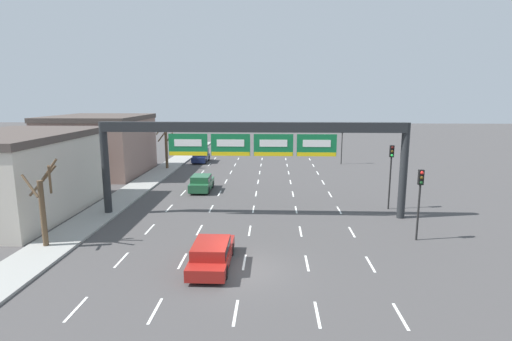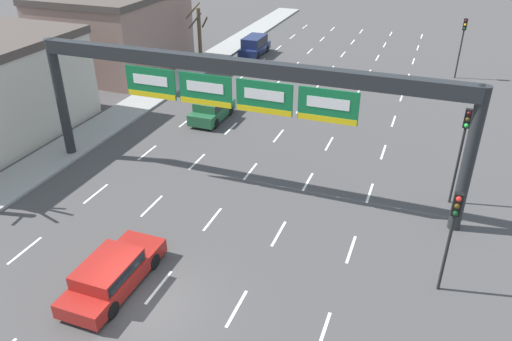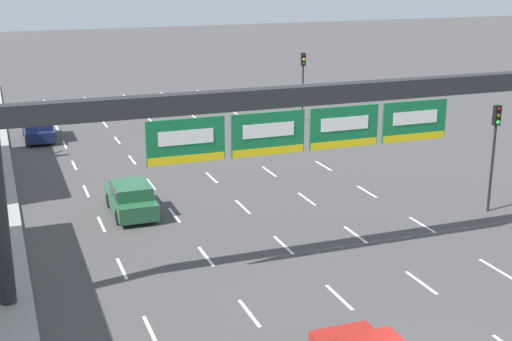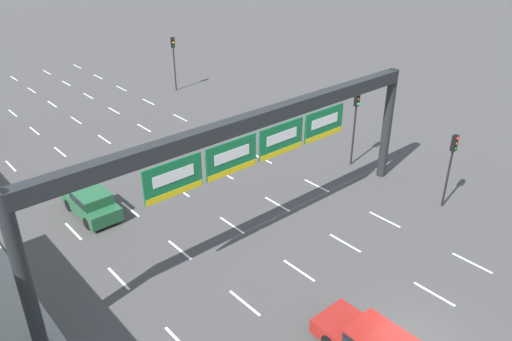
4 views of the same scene
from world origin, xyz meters
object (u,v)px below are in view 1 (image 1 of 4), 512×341
object	(u,v)px
tree_bare_second	(43,203)
car_green	(201,182)
traffic_light_near_gantry	(391,164)
traffic_light_mid_block	(420,190)
sign_gantry	(252,141)
car_red	(212,253)
traffic_light_far_end	(342,137)
suv_navy	(201,155)
tree_bare_closest	(166,145)

from	to	relation	value
tree_bare_second	car_green	bearing A→B (deg)	65.47
traffic_light_near_gantry	traffic_light_mid_block	distance (m)	6.81
sign_gantry	car_red	bearing A→B (deg)	-100.42
traffic_light_far_end	traffic_light_mid_block	bearing A→B (deg)	-90.09
car_green	tree_bare_second	bearing A→B (deg)	-114.53
sign_gantry	traffic_light_mid_block	bearing A→B (deg)	-23.93
suv_navy	tree_bare_second	bearing A→B (deg)	-96.71
suv_navy	traffic_light_far_end	xyz separation A→B (m)	(18.30, -0.75, 2.51)
tree_bare_second	car_red	bearing A→B (deg)	-12.70
car_red	traffic_light_far_end	size ratio (longest dim) A/B	1.00
car_green	traffic_light_near_gantry	world-z (taller)	traffic_light_near_gantry
car_green	traffic_light_far_end	xyz separation A→B (m)	(15.36, 15.33, 2.69)
traffic_light_mid_block	traffic_light_far_end	bearing A→B (deg)	89.91
traffic_light_mid_block	traffic_light_far_end	world-z (taller)	traffic_light_far_end
traffic_light_near_gantry	tree_bare_second	size ratio (longest dim) A/B	0.99
sign_gantry	car_red	distance (m)	10.19
tree_bare_closest	tree_bare_second	distance (m)	25.08
sign_gantry	suv_navy	xyz separation A→B (m)	(-8.01, 23.71, -4.52)
car_green	suv_navy	bearing A→B (deg)	100.34
car_green	traffic_light_mid_block	world-z (taller)	traffic_light_mid_block
traffic_light_near_gantry	traffic_light_far_end	distance (m)	20.71
car_green	car_red	world-z (taller)	car_green
suv_navy	traffic_light_near_gantry	world-z (taller)	traffic_light_near_gantry
traffic_light_far_end	tree_bare_closest	bearing A→B (deg)	-168.15
suv_navy	tree_bare_closest	size ratio (longest dim) A/B	0.83
tree_bare_second	suv_navy	bearing A→B (deg)	83.29
sign_gantry	tree_bare_closest	size ratio (longest dim) A/B	4.18
traffic_light_far_end	tree_bare_second	size ratio (longest dim) A/B	0.98
traffic_light_far_end	car_green	bearing A→B (deg)	-135.07
sign_gantry	tree_bare_second	xyz separation A→B (m)	(-11.58, -6.62, -2.85)
car_green	tree_bare_closest	world-z (taller)	tree_bare_closest
suv_navy	traffic_light_near_gantry	size ratio (longest dim) A/B	0.87
car_red	traffic_light_mid_block	size ratio (longest dim) A/B	1.12
sign_gantry	traffic_light_near_gantry	world-z (taller)	sign_gantry
sign_gantry	car_red	size ratio (longest dim) A/B	4.51
sign_gantry	suv_navy	bearing A→B (deg)	108.68
traffic_light_far_end	traffic_light_near_gantry	bearing A→B (deg)	-89.50
traffic_light_near_gantry	tree_bare_second	bearing A→B (deg)	-158.09
suv_navy	car_red	distance (m)	33.19
sign_gantry	traffic_light_near_gantry	bearing A→B (deg)	12.11
traffic_light_near_gantry	traffic_light_far_end	world-z (taller)	traffic_light_near_gantry
sign_gantry	traffic_light_far_end	world-z (taller)	sign_gantry
tree_bare_closest	tree_bare_second	world-z (taller)	tree_bare_closest
car_red	traffic_light_far_end	distance (m)	34.09
sign_gantry	traffic_light_far_end	bearing A→B (deg)	65.87
car_red	suv_navy	bearing A→B (deg)	101.09
traffic_light_near_gantry	traffic_light_mid_block	bearing A→B (deg)	-91.86
suv_navy	sign_gantry	bearing A→B (deg)	-71.32
car_red	traffic_light_near_gantry	xyz separation A→B (m)	(12.09, 11.11, 2.80)
car_red	tree_bare_closest	size ratio (longest dim) A/B	0.93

